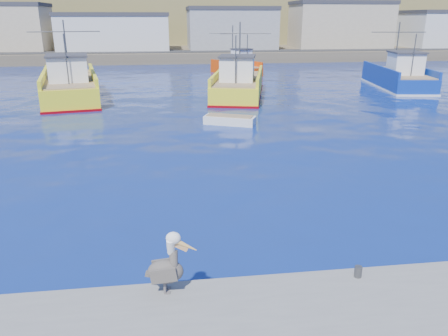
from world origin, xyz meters
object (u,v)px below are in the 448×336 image
object	(u,v)px
trawler_blue	(398,77)
pelican	(167,267)
skiff_mid	(230,121)
boat_orange	(237,66)
trawler_yellow_a	(70,86)
trawler_yellow_b	(238,85)

from	to	relation	value
trawler_blue	pelican	xyz separation A→B (m)	(-23.96, -33.54, 0.13)
trawler_blue	skiff_mid	xyz separation A→B (m)	(-19.60, -14.01, -0.82)
skiff_mid	pelican	xyz separation A→B (m)	(-4.36, -19.53, 0.95)
skiff_mid	boat_orange	bearing A→B (deg)	79.82
trawler_yellow_a	trawler_blue	world-z (taller)	trawler_yellow_a
trawler_blue	pelican	bearing A→B (deg)	-125.53
trawler_blue	trawler_yellow_b	bearing A→B (deg)	-170.08
pelican	boat_orange	bearing A→B (deg)	78.82
trawler_yellow_a	skiff_mid	world-z (taller)	trawler_yellow_a
trawler_yellow_a	trawler_yellow_b	xyz separation A→B (m)	(15.05, -0.59, -0.08)
boat_orange	skiff_mid	distance (m)	27.97
boat_orange	pelican	xyz separation A→B (m)	(-9.30, -47.06, 0.20)
trawler_yellow_a	skiff_mid	xyz separation A→B (m)	(12.68, -11.59, -0.92)
trawler_yellow_a	boat_orange	size ratio (longest dim) A/B	1.78
skiff_mid	trawler_blue	bearing A→B (deg)	35.56
boat_orange	trawler_yellow_b	bearing A→B (deg)	-98.85
trawler_yellow_a	boat_orange	world-z (taller)	trawler_yellow_a
trawler_blue	pelican	world-z (taller)	trawler_blue
boat_orange	skiff_mid	world-z (taller)	boat_orange
trawler_yellow_b	trawler_blue	distance (m)	17.49
skiff_mid	pelican	size ratio (longest dim) A/B	2.26
boat_orange	pelican	size ratio (longest dim) A/B	4.90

